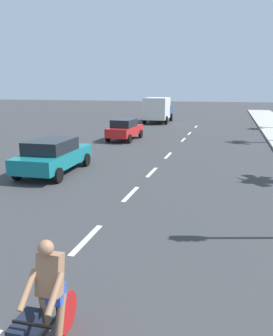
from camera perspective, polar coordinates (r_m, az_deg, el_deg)
The scene contains 12 objects.
ground_plane at distance 19.84m, azimuth 5.99°, elevation 2.65°, with size 160.00×160.00×0.00m, color #38383A.
lane_stripe_2 at distance 8.71m, azimuth -8.73°, elevation -12.22°, with size 0.16×1.80×0.01m, color white.
lane_stripe_3 at distance 12.07m, azimuth -1.03°, elevation -4.55°, with size 0.16×1.80×0.01m, color white.
lane_stripe_4 at distance 15.16m, azimuth 2.69°, elevation -0.74°, with size 0.16×1.80×0.01m, color white.
lane_stripe_5 at distance 19.04m, azimuth 5.55°, elevation 2.21°, with size 0.16×1.80×0.01m, color white.
lane_stripe_6 at distance 25.08m, azimuth 8.20°, elevation 4.93°, with size 0.16×1.80×0.01m, color white.
lane_stripe_7 at distance 28.72m, azimuth 9.25°, elevation 6.00°, with size 0.16×1.80×0.01m, color white.
lane_stripe_8 at distance 33.99m, azimuth 10.38°, elevation 7.13°, with size 0.16×1.80×0.01m, color white.
cyclist at distance 5.10m, azimuth -15.74°, elevation -22.34°, with size 0.64×1.71×1.82m.
parked_car_teal at distance 15.36m, azimuth -14.35°, elevation 2.24°, with size 2.26×4.62×1.57m.
parked_car_red at distance 24.59m, azimuth -2.08°, elevation 6.84°, with size 1.95×3.98×1.57m.
delivery_truck at distance 37.54m, azimuth 3.83°, elevation 10.23°, with size 2.89×6.34×2.80m.
Camera 1 is at (3.39, 0.83, 3.80)m, focal length 34.83 mm.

